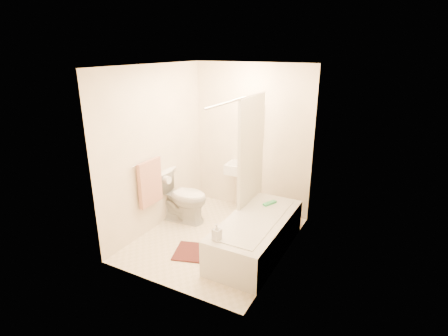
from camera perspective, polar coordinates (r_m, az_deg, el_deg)
The scene contains 17 objects.
floor at distance 5.14m, azimuth -1.34°, elevation -11.42°, with size 2.40×2.40×0.00m, color beige.
ceiling at distance 4.43m, azimuth -1.59°, elevation 16.40°, with size 2.40×2.40×0.00m, color white.
wall_back at distance 5.68m, azimuth 4.54°, elevation 4.69°, with size 2.00×0.02×2.40m, color beige.
wall_left at distance 5.19m, azimuth -11.13°, elevation 3.00°, with size 0.02×2.40×2.40m, color beige.
wall_right at distance 4.26m, azimuth 10.33°, elevation -0.52°, with size 0.02×2.40×2.40m, color beige.
mirror at distance 5.59m, azimuth 4.54°, elevation 7.62°, with size 0.40×0.03×0.55m, color white.
curtain_rod at distance 4.41m, azimuth 2.57°, elevation 11.16°, with size 0.03×0.03×1.70m, color silver.
shower_curtain at distance 4.94m, azimuth 4.45°, elevation 2.71°, with size 0.04×0.80×1.55m, color silver.
towel_bar at distance 5.01m, azimuth -12.48°, elevation 1.12°, with size 0.02×0.02×0.60m, color silver.
towel at distance 5.10m, azimuth -11.96°, elevation -2.35°, with size 0.06×0.45×0.66m, color #CC7266.
toilet_paper at distance 5.39m, azimuth -9.41°, elevation -1.88°, with size 0.12×0.12×0.11m, color white.
toilet at distance 5.51m, azimuth -6.83°, elevation -4.59°, with size 0.46×0.83×0.81m, color white.
sink at distance 5.84m, azimuth 2.73°, elevation -2.70°, with size 0.45×0.36×0.88m, color white, non-canonical shape.
bathtub at distance 4.76m, azimuth 5.27°, elevation -10.86°, with size 0.74×1.68×0.47m, color silver, non-canonical shape.
bath_mat at distance 4.82m, azimuth -4.25°, elevation -13.59°, with size 0.62×0.46×0.02m, color #482619.
soap_bottle at distance 4.13m, azimuth -1.18°, elevation -10.41°, with size 0.09×0.09×0.20m, color silver.
scrub_brush at distance 5.06m, azimuth 7.47°, elevation -5.77°, with size 0.07×0.22×0.04m, color #3FC16E.
Camera 1 is at (2.19, -3.84, 2.61)m, focal length 28.00 mm.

